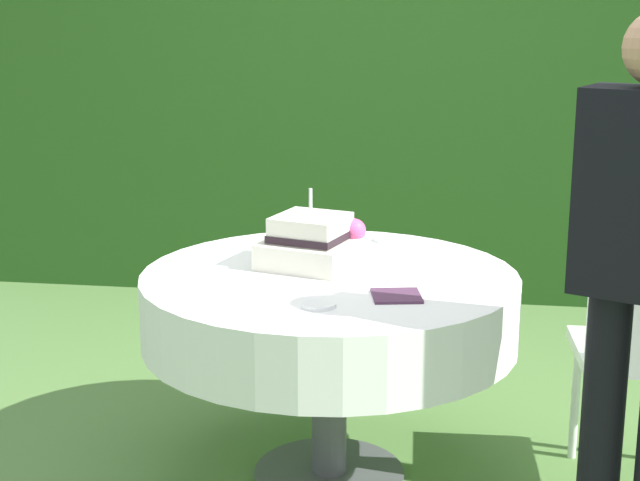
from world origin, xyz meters
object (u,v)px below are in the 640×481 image
Objects in this scene: serving_plate_near at (319,304)px; napkin_stack at (396,296)px; wedding_cake at (312,243)px; serving_plate_left at (387,239)px; serving_plate_far at (317,241)px; cake_table at (329,308)px.

serving_plate_near reaches higher than napkin_stack.
serving_plate_left is at bearing 59.28° from wedding_cake.
serving_plate_near is 1.02× the size of serving_plate_left.
wedding_cake is 2.82× the size of serving_plate_far.
wedding_cake reaches higher than napkin_stack.
serving_plate_far reaches higher than napkin_stack.
wedding_cake reaches higher than serving_plate_near.
serving_plate_near is at bearing -78.93° from wedding_cake.
napkin_stack is at bearing -61.63° from serving_plate_far.
serving_plate_far is 0.27m from serving_plate_left.
serving_plate_near and serving_plate_left have the same top height.
wedding_cake is 0.45m from serving_plate_left.
cake_table is at bearing -75.47° from serving_plate_far.
cake_table is 0.23m from wedding_cake.
serving_plate_left is (0.23, 0.38, -0.07)m from wedding_cake.
serving_plate_far is at bearing 104.53° from cake_table.
serving_plate_near is at bearing -87.34° from cake_table.
serving_plate_far is (-0.12, 0.76, 0.00)m from serving_plate_near.
serving_plate_near is 0.26m from napkin_stack.
cake_table is 0.36m from napkin_stack.
cake_table is at bearing 135.78° from napkin_stack.
wedding_cake reaches higher than serving_plate_left.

